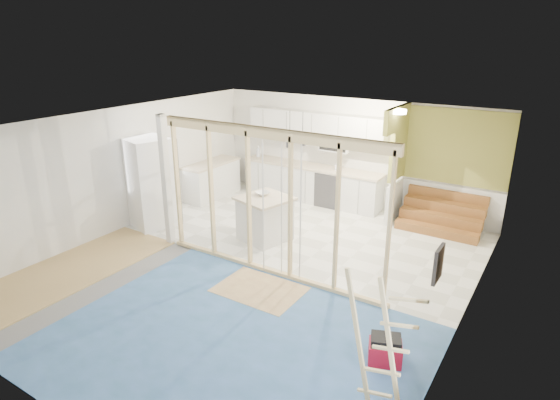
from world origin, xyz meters
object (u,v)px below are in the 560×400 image
Objects in this scene: island at (265,219)px; ladder at (378,346)px; fridge at (150,183)px; toolbox at (385,351)px.

ladder is at bearing -26.25° from island.
island is at bearing 31.76° from fridge.
ladder is at bearing -99.49° from toolbox.
island is 4.17m from toolbox.
fridge is 6.62m from ladder.
toolbox is 1.07m from ladder.
toolbox is (5.95, -1.67, -0.79)m from fridge.
island is at bearing 138.10° from ladder.
fridge is 3.90× the size of toolbox.
ladder is (3.61, -3.17, 0.39)m from island.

